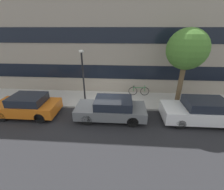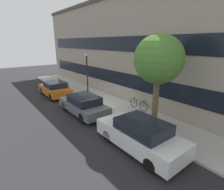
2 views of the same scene
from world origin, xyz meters
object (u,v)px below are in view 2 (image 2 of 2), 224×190
Objects in this scene: parked_car_grey at (83,104)px; street_tree at (159,60)px; bicycle at (139,104)px; lamp_post at (87,72)px; parked_car_white at (140,135)px; fire_hydrant at (68,88)px; parked_car_orange at (55,89)px.

parked_car_grey is 5.81m from street_tree.
bicycle is at bearing -120.58° from parked_car_grey.
bicycle is at bearing 24.67° from lamp_post.
parked_car_white is 6.17× the size of fire_hydrant.
parked_car_white is 3.74m from street_tree.
street_tree reaches higher than parked_car_white.
parked_car_orange reaches higher than fire_hydrant.
street_tree is 6.60m from lamp_post.
street_tree reaches higher than lamp_post.
parked_car_white is at bearing -7.47° from fire_hydrant.
bicycle is 0.44× the size of lamp_post.
parked_car_white reaches higher than parked_car_grey.
lamp_post is at bearing -11.84° from parked_car_white.
street_tree is at bearing -68.73° from parked_car_white.
street_tree is at bearing -169.07° from parked_car_orange.
lamp_post reaches higher than bicycle.
street_tree is at bearing 3.29° from lamp_post.
parked_car_grey is 5.21m from parked_car_white.
parked_car_grey is 5.94× the size of fire_hydrant.
lamp_post reaches higher than parked_car_orange.
fire_hydrant is at bearing -7.47° from parked_car_white.
parked_car_orange reaches higher than parked_car_grey.
lamp_post is (3.26, 1.50, 1.82)m from parked_car_orange.
parked_car_orange is 1.02× the size of lamp_post.
street_tree is (9.71, 1.88, 3.18)m from parked_car_orange.
parked_car_white reaches higher than parked_car_orange.
lamp_post is (3.57, 0.10, 2.03)m from fire_hydrant.
parked_car_orange is 10.44m from parked_car_white.
bicycle is at bearing 150.45° from street_tree.
fire_hydrant is 10.58m from street_tree.
lamp_post is (-7.18, 1.50, 1.79)m from parked_car_white.
bicycle is at bearing 14.21° from fire_hydrant.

